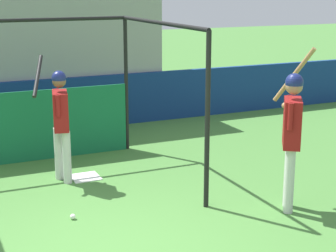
# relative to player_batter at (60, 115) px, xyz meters

# --- Properties ---
(outfield_wall) EXTENTS (24.00, 0.12, 1.11)m
(outfield_wall) POSITION_rel_player_batter_xyz_m (-0.14, 3.11, -0.50)
(outfield_wall) COLOR navy
(outfield_wall) RESTS_ON ground
(batting_cage) EXTENTS (3.72, 3.20, 2.46)m
(batting_cage) POSITION_rel_player_batter_xyz_m (-0.28, 0.73, 0.01)
(batting_cage) COLOR black
(batting_cage) RESTS_ON ground
(home_plate) EXTENTS (0.44, 0.44, 0.02)m
(home_plate) POSITION_rel_player_batter_xyz_m (0.36, -0.01, -1.05)
(home_plate) COLOR white
(home_plate) RESTS_ON ground
(player_batter) EXTENTS (0.58, 1.00, 1.92)m
(player_batter) POSITION_rel_player_batter_xyz_m (0.00, 0.00, 0.00)
(player_batter) COLOR silver
(player_batter) RESTS_ON ground
(player_waiting) EXTENTS (0.63, 0.85, 2.20)m
(player_waiting) POSITION_rel_player_batter_xyz_m (2.52, -2.42, 0.10)
(player_waiting) COLOR silver
(player_waiting) RESTS_ON ground
(baseball) EXTENTS (0.07, 0.07, 0.07)m
(baseball) POSITION_rel_player_batter_xyz_m (-0.26, -1.54, -1.02)
(baseball) COLOR white
(baseball) RESTS_ON ground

